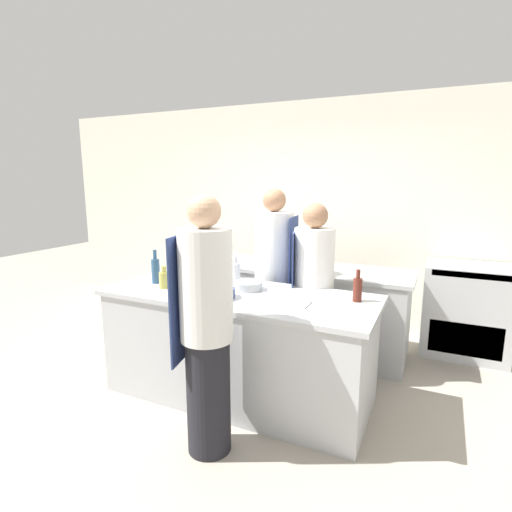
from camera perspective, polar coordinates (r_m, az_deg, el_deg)
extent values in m
plane|color=#A89E8E|center=(3.69, -2.44, -19.07)|extent=(16.00, 16.00, 0.00)
cube|color=silver|center=(5.19, 8.39, 5.94)|extent=(8.00, 0.06, 2.80)
cube|color=#B7BABC|center=(3.49, -2.50, -12.83)|extent=(2.19, 0.87, 0.87)
cube|color=#B7BABC|center=(3.33, -2.56, -5.61)|extent=(2.28, 0.90, 0.04)
cube|color=#B7BABC|center=(4.45, 6.15, -7.53)|extent=(2.26, 0.72, 0.87)
cube|color=#B7BABC|center=(4.33, 6.28, -1.77)|extent=(2.35, 0.75, 0.04)
cube|color=#B7BABC|center=(4.80, 27.78, -6.82)|extent=(0.84, 0.63, 0.96)
cube|color=black|center=(4.57, 27.69, -10.54)|extent=(0.67, 0.01, 0.34)
cube|color=black|center=(4.39, 28.45, -2.47)|extent=(0.71, 0.01, 0.06)
cylinder|color=black|center=(2.88, -6.79, -19.11)|extent=(0.30, 0.30, 0.81)
cylinder|color=silver|center=(2.58, -7.18, -4.16)|extent=(0.35, 0.35, 0.73)
cube|color=navy|center=(2.68, -10.75, -6.04)|extent=(0.08, 0.33, 0.85)
sphere|color=tan|center=(2.50, -7.44, 6.37)|extent=(0.22, 0.22, 0.22)
cylinder|color=black|center=(4.12, 2.50, -9.50)|extent=(0.32, 0.32, 0.81)
cylinder|color=white|center=(3.92, 2.60, 1.05)|extent=(0.38, 0.38, 0.73)
cube|color=navy|center=(3.89, 5.35, -0.59)|extent=(0.06, 0.36, 0.84)
sphere|color=#9E7051|center=(3.87, 2.66, 7.99)|extent=(0.22, 0.22, 0.22)
cylinder|color=black|center=(3.81, 7.99, -11.81)|extent=(0.30, 0.30, 0.75)
cylinder|color=white|center=(3.59, 8.29, -1.31)|extent=(0.36, 0.36, 0.67)
cube|color=navy|center=(3.62, 5.33, -2.68)|extent=(0.11, 0.33, 0.78)
sphere|color=#9E7051|center=(3.53, 8.49, 5.74)|extent=(0.22, 0.22, 0.22)
cylinder|color=#19471E|center=(3.43, -9.53, -3.17)|extent=(0.08, 0.08, 0.20)
cylinder|color=#19471E|center=(3.40, -9.60, -0.91)|extent=(0.04, 0.04, 0.08)
cylinder|color=silver|center=(3.69, -2.94, -2.30)|extent=(0.09, 0.09, 0.16)
cylinder|color=silver|center=(3.67, -2.96, -0.56)|extent=(0.04, 0.04, 0.06)
cylinder|color=#B2A84C|center=(3.54, -12.97, -3.37)|extent=(0.09, 0.09, 0.14)
cylinder|color=#B2A84C|center=(3.52, -13.03, -1.84)|extent=(0.04, 0.04, 0.05)
cylinder|color=#5B2319|center=(3.17, 14.29, -4.72)|extent=(0.07, 0.07, 0.18)
cylinder|color=#5B2319|center=(3.14, 14.40, -2.51)|extent=(0.03, 0.03, 0.07)
cylinder|color=#2D5175|center=(3.72, -14.15, -2.11)|extent=(0.07, 0.07, 0.22)
cylinder|color=#2D5175|center=(3.69, -14.26, 0.20)|extent=(0.03, 0.03, 0.09)
cylinder|color=black|center=(4.08, -11.89, -1.34)|extent=(0.09, 0.09, 0.15)
cylinder|color=black|center=(4.06, -11.95, 0.10)|extent=(0.04, 0.04, 0.06)
cylinder|color=#B7BABC|center=(3.40, -1.11, -4.25)|extent=(0.24, 0.24, 0.07)
cylinder|color=navy|center=(3.19, -5.14, -5.30)|extent=(0.24, 0.24, 0.08)
cylinder|color=navy|center=(3.78, -8.13, -2.94)|extent=(0.21, 0.21, 0.06)
cylinder|color=#33477F|center=(3.98, -9.61, -2.00)|extent=(0.08, 0.08, 0.09)
cube|color=white|center=(3.06, 4.83, -6.65)|extent=(0.30, 0.18, 0.01)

